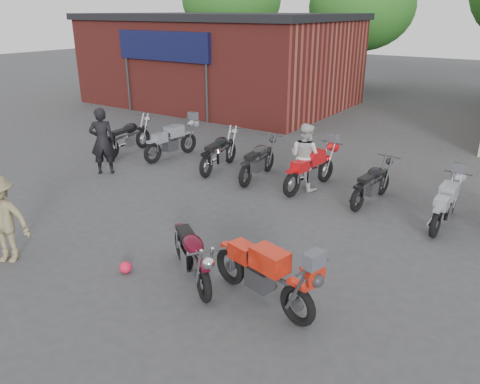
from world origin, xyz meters
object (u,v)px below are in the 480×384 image
Objects in this scene: helmet at (126,267)px; person_light at (305,156)px; vintage_motorcycle at (192,251)px; person_tan at (1,220)px; person_dark at (102,141)px; row_bike_5 at (372,181)px; row_bike_1 at (172,139)px; row_bike_0 at (128,135)px; row_bike_3 at (258,158)px; row_bike_4 at (311,167)px; row_bike_6 at (446,202)px; sportbike at (264,270)px; row_bike_2 at (219,150)px.

helmet is 5.75m from person_light.
vintage_motorcycle is 3.63m from person_tan.
person_dark is 1.00× the size of row_bike_5.
row_bike_1 is (-4.06, 5.76, 0.50)m from helmet.
person_light is at bearing -92.70° from row_bike_0.
row_bike_0 is at bearing -105.45° from person_dark.
person_light is 1.43m from row_bike_3.
row_bike_5 is at bearing -81.52° from row_bike_4.
row_bike_0 is (-6.72, 4.81, 0.05)m from vintage_motorcycle.
person_tan is 0.89× the size of row_bike_6.
row_bike_5 is 1.81m from row_bike_6.
row_bike_4 is 1.10× the size of row_bike_6.
row_bike_0 is 1.05× the size of row_bike_3.
sportbike is at bearing 119.31° from person_light.
row_bike_0 is 1.12× the size of row_bike_6.
row_bike_2 is at bearing 88.12° from row_bike_6.
sportbike is 9.15× the size of helmet.
row_bike_6 is at bearing -100.39° from row_bike_3.
person_dark is 3.33m from row_bike_2.
row_bike_0 is 1.02× the size of row_bike_4.
sportbike is at bearing 115.05° from person_dark.
person_tan is at bearing -122.07° from vintage_motorcycle.
person_light is at bearing 118.92° from row_bike_4.
person_dark is 5.11m from person_tan.
person_light reaches higher than row_bike_0.
helmet is at bearing -179.74° from row_bike_3.
row_bike_6 is (8.32, -0.43, -0.06)m from row_bike_1.
row_bike_5 is at bearing 78.96° from row_bike_6.
helmet is at bearing -139.61° from row_bike_0.
row_bike_5 is at bearing -98.32° from row_bike_2.
row_bike_4 is (2.99, 6.66, -0.24)m from person_tan.
row_bike_5 is at bearing 154.32° from person_dark.
row_bike_3 is at bearing 97.44° from helmet.
row_bike_4 is at bearing 39.05° from person_tan.
row_bike_3 is at bearing 136.79° from sportbike.
person_light is 0.82× the size of row_bike_0.
row_bike_1 reaches higher than row_bike_6.
row_bike_3 is at bearing 87.85° from row_bike_6.
person_tan is 6.72m from row_bike_3.
row_bike_3 is (1.38, -0.05, -0.01)m from row_bike_2.
person_dark reaches higher than row_bike_4.
person_tan is at bearing -156.42° from helmet.
person_dark reaches higher than vintage_motorcycle.
row_bike_4 is (0.83, 5.72, 0.50)m from helmet.
person_dark is 2.34m from row_bike_1.
person_dark is at bearing 92.26° from person_tan.
vintage_motorcycle is at bearing -166.95° from row_bike_3.
row_bike_5 is (2.48, 5.71, 0.45)m from helmet.
row_bike_3 is (1.43, 6.56, -0.26)m from person_tan.
row_bike_3 is 1.56m from row_bike_4.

